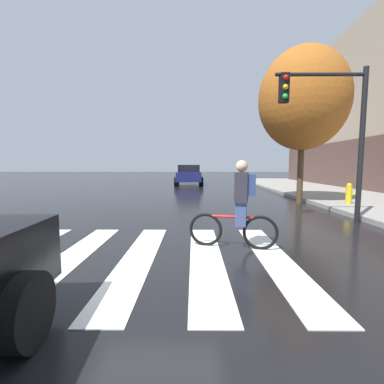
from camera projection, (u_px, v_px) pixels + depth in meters
The scene contains 7 objects.
ground_plane at pixel (153, 259), 4.61m from camera, with size 120.00×120.00×0.00m, color black.
crosswalk_stripes at pixel (138, 258), 4.61m from camera, with size 5.22×4.02×0.01m.
sedan_mid at pixel (189, 175), 21.82m from camera, with size 2.24×4.71×1.62m.
cyclist at pixel (239, 205), 5.10m from camera, with size 1.68×0.47×1.69m.
traffic_light_near at pixel (332, 118), 7.23m from camera, with size 2.47×0.28×4.20m.
fire_hydrant at pixel (349, 194), 10.11m from camera, with size 0.33×0.22×0.78m.
street_tree_near at pixel (303, 99), 10.71m from camera, with size 3.51×3.51×6.24m.
Camera 1 is at (0.70, -4.46, 1.60)m, focal length 25.11 mm.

